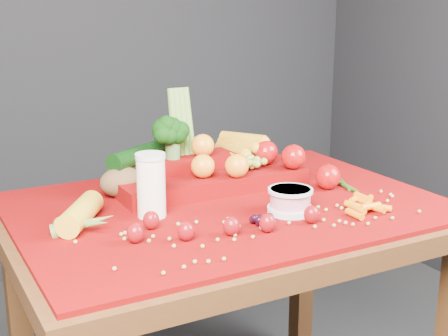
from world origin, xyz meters
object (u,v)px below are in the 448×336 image
yogurt_bowl (290,200)px  milk_glass (151,183)px  table (228,243)px  produce_mound (211,166)px

yogurt_bowl → milk_glass: bearing=156.1°
table → yogurt_bowl: bearing=-53.9°
table → yogurt_bowl: yogurt_bowl is taller
table → yogurt_bowl: (0.10, -0.13, 0.14)m
milk_glass → yogurt_bowl: (0.30, -0.13, -0.05)m
produce_mound → milk_glass: bearing=-146.5°
milk_glass → yogurt_bowl: bearing=-23.9°
milk_glass → yogurt_bowl: 0.34m
milk_glass → produce_mound: (0.24, 0.16, -0.03)m
produce_mound → table: bearing=-102.2°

